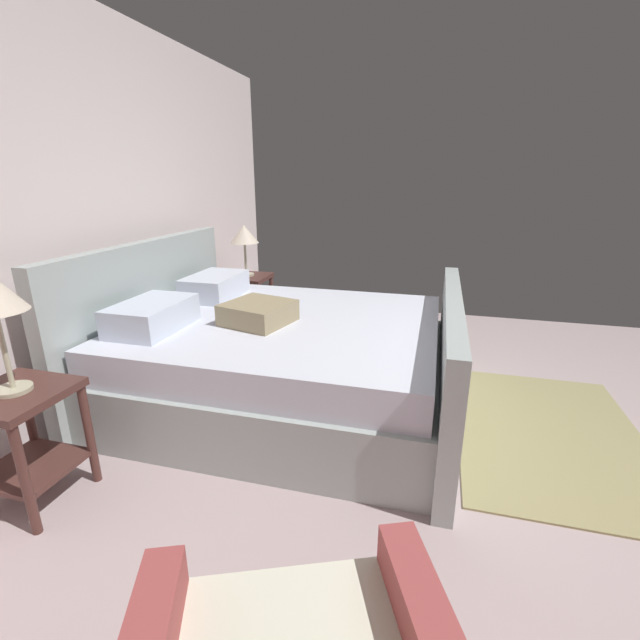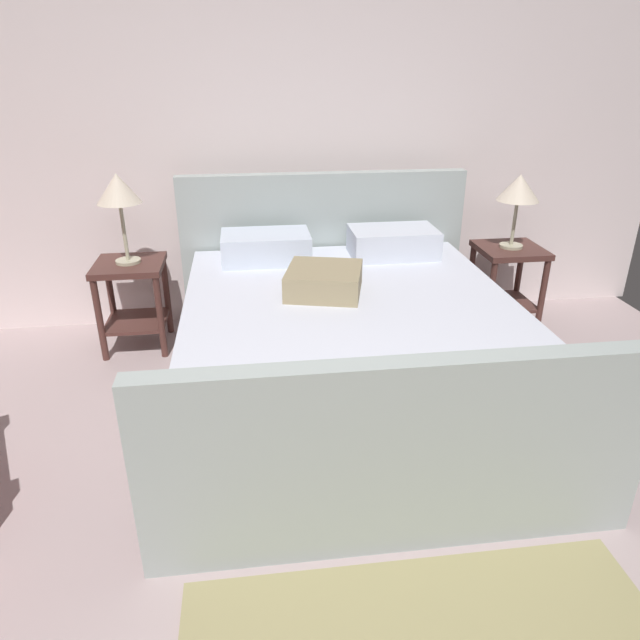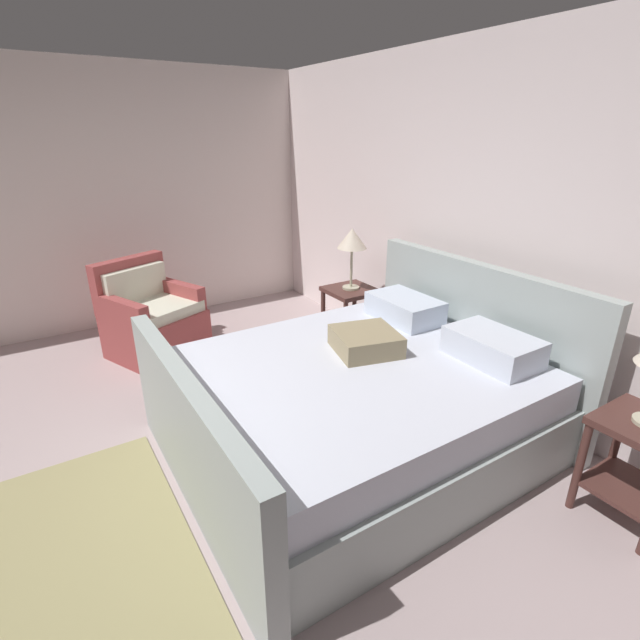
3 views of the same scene
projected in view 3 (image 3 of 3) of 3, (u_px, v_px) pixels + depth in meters
ground_plane at (91, 510)px, 2.67m from camera, size 5.66×5.82×0.02m
wall_back at (475, 224)px, 3.64m from camera, size 5.78×0.12×2.64m
wall_side_left at (19, 207)px, 4.43m from camera, size 0.12×5.94×2.64m
bed at (361, 399)px, 3.10m from camera, size 1.98×2.28×1.11m
nightstand_right at (639, 455)px, 2.47m from camera, size 0.44×0.44×0.60m
nightstand_left at (350, 308)px, 4.53m from camera, size 0.44×0.44×0.60m
table_lamp_left at (352, 241)px, 4.28m from camera, size 0.27×0.27×0.57m
armchair at (151, 319)px, 4.40m from camera, size 0.95×0.95×0.90m
area_rug at (73, 559)px, 2.34m from camera, size 1.68×1.11×0.01m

